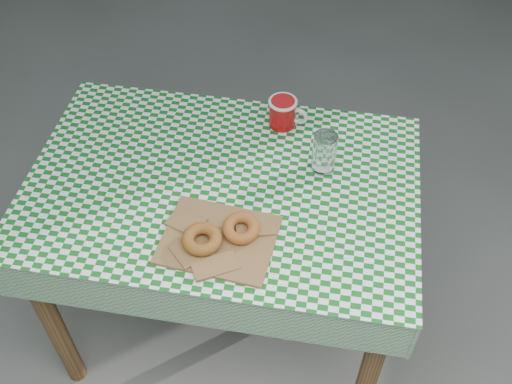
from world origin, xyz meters
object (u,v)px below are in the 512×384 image
drinking_glass (324,153)px  coffee_mug (282,113)px  table (226,261)px  paper_bag (219,239)px

drinking_glass → coffee_mug: bearing=137.2°
table → coffee_mug: size_ratio=6.61×
table → paper_bag: (0.06, -0.20, 0.39)m
drinking_glass → table: bearing=-151.6°
paper_bag → coffee_mug: size_ratio=1.75×
table → coffee_mug: coffee_mug is taller
paper_bag → drinking_glass: 0.40m
paper_bag → coffee_mug: coffee_mug is taller
paper_bag → drinking_glass: bearing=59.0°
table → paper_bag: size_ratio=3.77×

